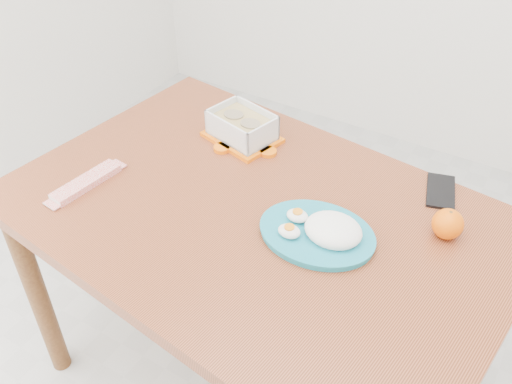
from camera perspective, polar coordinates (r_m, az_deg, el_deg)
The scene contains 6 objects.
dining_table at distance 1.49m, azimuth -0.00°, elevation -4.62°, with size 1.34×0.98×0.75m.
food_container at distance 1.66m, azimuth -1.40°, elevation 6.55°, with size 0.23×0.20×0.09m.
orange_fruit at distance 1.41m, azimuth 18.62°, elevation -3.04°, with size 0.07×0.07×0.07m, color #F65304.
rice_plate at distance 1.34m, azimuth 6.63°, elevation -3.83°, with size 0.29×0.29×0.07m.
candy_bar at distance 1.56m, azimuth -16.61°, elevation 0.94°, with size 0.20×0.05×0.02m, color red.
smartphone at distance 1.55m, azimuth 17.99°, elevation 0.08°, with size 0.07×0.14×0.01m, color black.
Camera 1 is at (0.36, -0.80, 1.68)m, focal length 40.00 mm.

